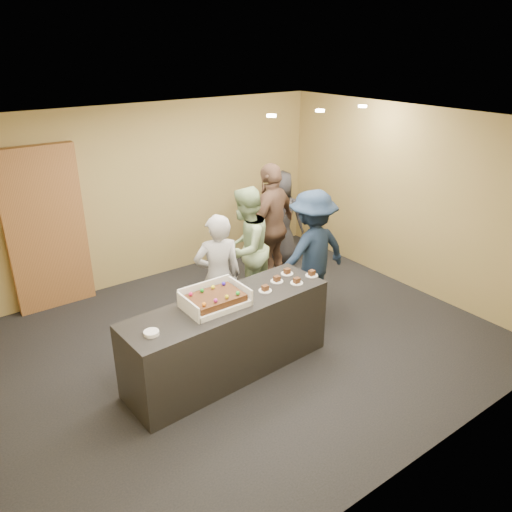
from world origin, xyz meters
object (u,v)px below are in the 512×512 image
at_px(cake_box, 214,301).
at_px(person_navy_man, 312,253).
at_px(person_server_grey, 218,277).
at_px(person_brown_extra, 272,226).
at_px(serving_counter, 228,337).
at_px(storage_cabinet, 46,230).
at_px(person_sage_man, 246,249).
at_px(plate_stack, 151,333).
at_px(person_dark_suit, 281,218).
at_px(sheet_cake, 215,298).

height_order(cake_box, person_navy_man, person_navy_man).
height_order(person_server_grey, person_brown_extra, person_brown_extra).
height_order(serving_counter, storage_cabinet, storage_cabinet).
distance_m(person_server_grey, person_sage_man, 0.85).
xyz_separation_m(plate_stack, person_dark_suit, (3.36, 2.18, -0.13)).
height_order(person_server_grey, person_navy_man, person_navy_man).
xyz_separation_m(plate_stack, person_server_grey, (1.29, 0.85, -0.10)).
relative_size(sheet_cake, person_brown_extra, 0.30).
bearing_deg(plate_stack, cake_box, 10.13).
height_order(serving_counter, person_dark_suit, person_dark_suit).
relative_size(serving_counter, cake_box, 3.59).
height_order(person_navy_man, person_dark_suit, person_navy_man).
bearing_deg(cake_box, plate_stack, -169.87).
distance_m(cake_box, plate_stack, 0.81).
relative_size(storage_cabinet, cake_box, 3.41).
xyz_separation_m(sheet_cake, plate_stack, (-0.80, -0.12, -0.08)).
bearing_deg(person_navy_man, storage_cabinet, -35.85).
bearing_deg(person_server_grey, person_brown_extra, -132.77).
relative_size(cake_box, person_dark_suit, 0.42).
xyz_separation_m(storage_cabinet, sheet_cake, (0.97, -2.79, -0.14)).
distance_m(sheet_cake, person_dark_suit, 3.29).
xyz_separation_m(serving_counter, sheet_cake, (-0.15, -0.00, 0.55)).
distance_m(person_brown_extra, person_dark_suit, 0.88).
xyz_separation_m(sheet_cake, person_navy_man, (1.86, 0.53, -0.13)).
bearing_deg(person_brown_extra, storage_cabinet, -46.28).
xyz_separation_m(sheet_cake, person_sage_man, (1.22, 1.18, -0.13)).
relative_size(storage_cabinet, person_server_grey, 1.40).
height_order(serving_counter, cake_box, cake_box).
bearing_deg(person_dark_suit, person_sage_man, 77.89).
bearing_deg(storage_cabinet, person_navy_man, -38.57).
bearing_deg(person_sage_man, person_dark_suit, -174.92).
bearing_deg(cake_box, person_navy_man, 15.24).
relative_size(storage_cabinet, person_navy_man, 1.31).
distance_m(person_server_grey, person_navy_man, 1.38).
height_order(sheet_cake, person_brown_extra, person_brown_extra).
relative_size(sheet_cake, plate_stack, 3.79).
bearing_deg(storage_cabinet, cake_box, -70.72).
distance_m(storage_cabinet, person_brown_extra, 3.16).
bearing_deg(cake_box, person_sage_man, 43.36).
distance_m(plate_stack, person_server_grey, 1.55).
height_order(serving_counter, plate_stack, plate_stack).
relative_size(serving_counter, storage_cabinet, 1.05).
bearing_deg(person_sage_man, cake_box, 14.81).
height_order(plate_stack, person_server_grey, person_server_grey).
relative_size(serving_counter, person_server_grey, 1.47).
distance_m(serving_counter, person_sage_man, 1.64).
bearing_deg(sheet_cake, person_brown_extra, 37.81).
height_order(plate_stack, person_sage_man, person_sage_man).
relative_size(person_brown_extra, person_dark_suit, 1.21).
bearing_deg(storage_cabinet, person_sage_man, -36.35).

